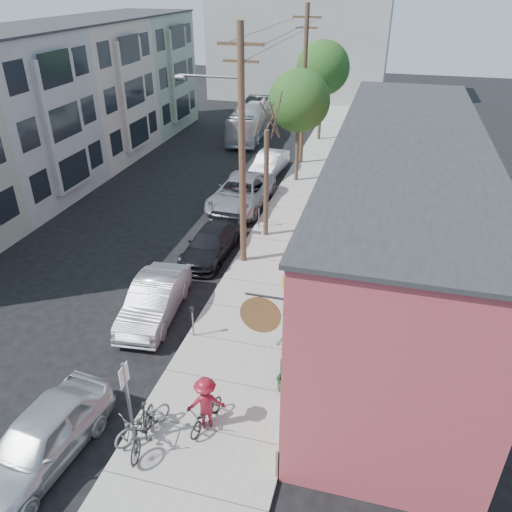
% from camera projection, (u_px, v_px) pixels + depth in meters
% --- Properties ---
extents(ground, '(120.00, 120.00, 0.00)m').
position_uv_depth(ground, '(139.00, 328.00, 18.73)').
color(ground, black).
extents(sidewalk, '(4.50, 58.00, 0.15)m').
position_uv_depth(sidewalk, '(303.00, 218.00, 27.00)').
color(sidewalk, '#A09C94').
rests_on(sidewalk, ground).
extents(cafe_building, '(6.60, 20.20, 6.61)m').
position_uv_depth(cafe_building, '(399.00, 220.00, 19.29)').
color(cafe_building, '#A53D44').
rests_on(cafe_building, ground).
extents(apartment_row, '(6.30, 32.00, 9.00)m').
position_uv_depth(apartment_row, '(59.00, 106.00, 30.98)').
color(apartment_row, gray).
rests_on(apartment_row, ground).
extents(end_cap_building, '(18.00, 8.00, 12.00)m').
position_uv_depth(end_cap_building, '(300.00, 37.00, 51.59)').
color(end_cap_building, '#9E9D99').
rests_on(end_cap_building, ground).
extents(sign_post, '(0.07, 0.45, 2.80)m').
position_uv_depth(sign_post, '(128.00, 396.00, 13.21)').
color(sign_post, slate).
rests_on(sign_post, sidewalk).
extents(parking_meter_near, '(0.14, 0.14, 1.24)m').
position_uv_depth(parking_meter_near, '(192.00, 317.00, 17.69)').
color(parking_meter_near, slate).
rests_on(parking_meter_near, sidewalk).
extents(parking_meter_far, '(0.14, 0.14, 1.24)m').
position_uv_depth(parking_meter_far, '(259.00, 212.00, 25.49)').
color(parking_meter_far, slate).
rests_on(parking_meter_far, sidewalk).
extents(utility_pole_near, '(3.57, 0.28, 10.00)m').
position_uv_depth(utility_pole_near, '(241.00, 148.00, 20.35)').
color(utility_pole_near, '#503A28').
rests_on(utility_pole_near, sidewalk).
extents(utility_pole_far, '(1.80, 0.28, 10.00)m').
position_uv_depth(utility_pole_far, '(304.00, 85.00, 32.38)').
color(utility_pole_far, '#503A28').
rests_on(utility_pole_far, sidewalk).
extents(tree_bare, '(0.24, 0.24, 5.29)m').
position_uv_depth(tree_bare, '(266.00, 185.00, 23.88)').
color(tree_bare, '#44392C').
rests_on(tree_bare, sidewalk).
extents(tree_leafy_mid, '(3.68, 3.68, 6.78)m').
position_uv_depth(tree_leafy_mid, '(299.00, 101.00, 29.50)').
color(tree_leafy_mid, '#44392C').
rests_on(tree_leafy_mid, sidewalk).
extents(tree_leafy_far, '(3.98, 3.98, 7.36)m').
position_uv_depth(tree_leafy_far, '(323.00, 68.00, 37.29)').
color(tree_leafy_far, '#44392C').
rests_on(tree_leafy_far, sidewalk).
extents(patio_chair_a, '(0.57, 0.57, 0.88)m').
position_uv_depth(patio_chair_a, '(286.00, 377.00, 15.62)').
color(patio_chair_a, '#103B16').
rests_on(patio_chair_a, sidewalk).
extents(patio_chair_b, '(0.52, 0.52, 0.88)m').
position_uv_depth(patio_chair_b, '(287.00, 379.00, 15.53)').
color(patio_chair_b, '#103B16').
rests_on(patio_chair_b, sidewalk).
extents(patron_grey, '(0.66, 0.77, 1.80)m').
position_uv_depth(patron_grey, '(304.00, 312.00, 17.83)').
color(patron_grey, gray).
rests_on(patron_grey, sidewalk).
extents(patron_green, '(0.89, 1.03, 1.84)m').
position_uv_depth(patron_green, '(287.00, 345.00, 16.21)').
color(patron_green, '#29663A').
rests_on(patron_green, sidewalk).
extents(cyclist, '(1.28, 1.02, 1.73)m').
position_uv_depth(cyclist, '(206.00, 403.00, 14.09)').
color(cyclist, maroon).
rests_on(cyclist, sidewalk).
extents(cyclist_bike, '(0.90, 1.71, 0.85)m').
position_uv_depth(cyclist_bike, '(207.00, 414.00, 14.30)').
color(cyclist_bike, black).
rests_on(cyclist_bike, sidewalk).
extents(parked_bike_a, '(0.85, 2.04, 1.19)m').
position_uv_depth(parked_bike_a, '(142.00, 429.00, 13.62)').
color(parked_bike_a, black).
rests_on(parked_bike_a, sidewalk).
extents(parked_bike_b, '(1.45, 1.97, 0.99)m').
position_uv_depth(parked_bike_b, '(143.00, 421.00, 13.97)').
color(parked_bike_b, slate).
rests_on(parked_bike_b, sidewalk).
extents(car_0, '(2.32, 4.79, 1.58)m').
position_uv_depth(car_0, '(40.00, 440.00, 13.25)').
color(car_0, silver).
rests_on(car_0, ground).
extents(car_1, '(2.06, 4.76, 1.52)m').
position_uv_depth(car_1, '(154.00, 300.00, 19.01)').
color(car_1, '#BABBC3').
rests_on(car_1, ground).
extents(car_2, '(1.99, 4.59, 1.32)m').
position_uv_depth(car_2, '(211.00, 243.00, 23.23)').
color(car_2, black).
rests_on(car_2, ground).
extents(car_3, '(2.92, 6.03, 1.65)m').
position_uv_depth(car_3, '(241.00, 193.00, 28.16)').
color(car_3, '#98999F').
rests_on(car_3, ground).
extents(car_4, '(1.85, 4.52, 1.46)m').
position_uv_depth(car_4, '(269.00, 163.00, 32.93)').
color(car_4, '#B9BCC1').
rests_on(car_4, ground).
extents(bus, '(2.88, 9.41, 2.58)m').
position_uv_depth(bus, '(251.00, 120.00, 40.56)').
color(bus, white).
rests_on(bus, ground).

